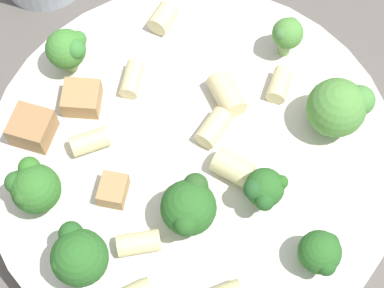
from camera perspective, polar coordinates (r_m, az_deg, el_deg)
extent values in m
plane|color=#5B5651|center=(0.47, 0.00, -2.45)|extent=(2.00, 2.00, 0.00)
cylinder|color=silver|center=(0.45, 0.00, -1.54)|extent=(0.28, 0.28, 0.04)
cylinder|color=silver|center=(0.44, 0.00, -0.74)|extent=(0.25, 0.25, 0.01)
torus|color=silver|center=(0.44, 0.00, -0.68)|extent=(0.28, 0.28, 0.00)
cylinder|color=#9EC175|center=(0.45, 12.25, 2.06)|extent=(0.01, 0.01, 0.01)
sphere|color=#569942|center=(0.43, 12.70, 3.16)|extent=(0.04, 0.04, 0.04)
sphere|color=#568C42|center=(0.44, 12.54, 4.58)|extent=(0.02, 0.02, 0.02)
sphere|color=#519543|center=(0.44, 14.68, 3.77)|extent=(0.02, 0.02, 0.02)
cylinder|color=#9EC175|center=(0.47, -10.83, 7.20)|extent=(0.01, 0.01, 0.01)
sphere|color=#478E38|center=(0.46, -11.17, 8.28)|extent=(0.03, 0.03, 0.03)
sphere|color=#418A36|center=(0.46, -10.10, 9.16)|extent=(0.01, 0.01, 0.01)
sphere|color=#3E883A|center=(0.45, -10.35, 8.30)|extent=(0.01, 0.01, 0.01)
cylinder|color=#93B766|center=(0.42, 6.26, -4.63)|extent=(0.01, 0.01, 0.01)
sphere|color=#2D6B28|center=(0.40, 6.47, -3.87)|extent=(0.03, 0.03, 0.03)
sphere|color=#275C2A|center=(0.40, 5.51, -4.01)|extent=(0.01, 0.01, 0.01)
sphere|color=#285D26|center=(0.40, 6.48, -5.07)|extent=(0.01, 0.01, 0.01)
sphere|color=#2D6A23|center=(0.40, 7.92, -3.40)|extent=(0.01, 0.01, 0.01)
cylinder|color=#93B766|center=(0.41, -0.31, -6.49)|extent=(0.01, 0.01, 0.01)
sphere|color=#2D6B28|center=(0.40, -0.32, -5.68)|extent=(0.04, 0.04, 0.04)
sphere|color=#296023|center=(0.39, -0.60, -7.13)|extent=(0.01, 0.01, 0.01)
sphere|color=#2F5D27|center=(0.39, 0.32, -3.72)|extent=(0.02, 0.02, 0.02)
sphere|color=#2F6324|center=(0.40, 0.91, -4.79)|extent=(0.01, 0.01, 0.01)
cylinder|color=#9EC175|center=(0.41, 10.94, -9.93)|extent=(0.01, 0.01, 0.01)
sphere|color=#2D6B28|center=(0.40, 11.28, -9.40)|extent=(0.03, 0.03, 0.03)
sphere|color=#29632A|center=(0.40, 12.09, -8.63)|extent=(0.01, 0.01, 0.01)
sphere|color=#275D24|center=(0.40, 11.83, -10.54)|extent=(0.01, 0.01, 0.01)
cylinder|color=#84AD60|center=(0.43, -13.25, -4.69)|extent=(0.01, 0.01, 0.01)
sphere|color=#387A2D|center=(0.41, -13.71, -3.89)|extent=(0.03, 0.03, 0.03)
sphere|color=#387C2A|center=(0.41, -14.26, -2.06)|extent=(0.01, 0.01, 0.01)
sphere|color=#346829|center=(0.41, -14.79, -4.58)|extent=(0.01, 0.01, 0.01)
sphere|color=#316A2B|center=(0.41, -15.39, -3.32)|extent=(0.01, 0.01, 0.01)
cylinder|color=#84AD60|center=(0.47, 8.26, 8.64)|extent=(0.01, 0.01, 0.02)
sphere|color=#569942|center=(0.46, 8.50, 9.70)|extent=(0.02, 0.02, 0.02)
sphere|color=#4C8441|center=(0.46, 7.96, 9.68)|extent=(0.01, 0.01, 0.01)
sphere|color=#4A963A|center=(0.46, 7.75, 10.09)|extent=(0.01, 0.01, 0.01)
sphere|color=#508B3C|center=(0.47, 8.84, 10.52)|extent=(0.01, 0.01, 0.01)
cylinder|color=#93B766|center=(0.41, -9.53, -10.65)|extent=(0.01, 0.01, 0.01)
sphere|color=#2D6B28|center=(0.39, -9.95, -9.93)|extent=(0.03, 0.03, 0.03)
sphere|color=#2D6624|center=(0.38, -11.48, -10.42)|extent=(0.01, 0.01, 0.01)
sphere|color=#296128|center=(0.39, -10.71, -7.83)|extent=(0.01, 0.01, 0.01)
cylinder|color=beige|center=(0.48, -2.61, 11.11)|extent=(0.02, 0.02, 0.02)
cylinder|color=beige|center=(0.44, -9.09, 0.21)|extent=(0.03, 0.03, 0.01)
cylinder|color=beige|center=(0.42, 3.43, -2.47)|extent=(0.02, 0.03, 0.02)
cylinder|color=beige|center=(0.45, 3.63, 4.18)|extent=(0.03, 0.03, 0.02)
cylinder|color=beige|center=(0.46, -5.35, 5.76)|extent=(0.03, 0.02, 0.01)
cylinder|color=beige|center=(0.46, 7.79, 5.23)|extent=(0.03, 0.02, 0.01)
cylinder|color=beige|center=(0.44, 1.93, 1.44)|extent=(0.03, 0.02, 0.01)
cylinder|color=beige|center=(0.41, -4.76, -8.76)|extent=(0.03, 0.03, 0.01)
cube|color=tan|center=(0.42, -7.02, -4.10)|extent=(0.03, 0.02, 0.01)
cube|color=#A87A4C|center=(0.45, -14.02, 1.40)|extent=(0.03, 0.03, 0.02)
cube|color=tan|center=(0.45, -9.77, 4.03)|extent=(0.03, 0.03, 0.02)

